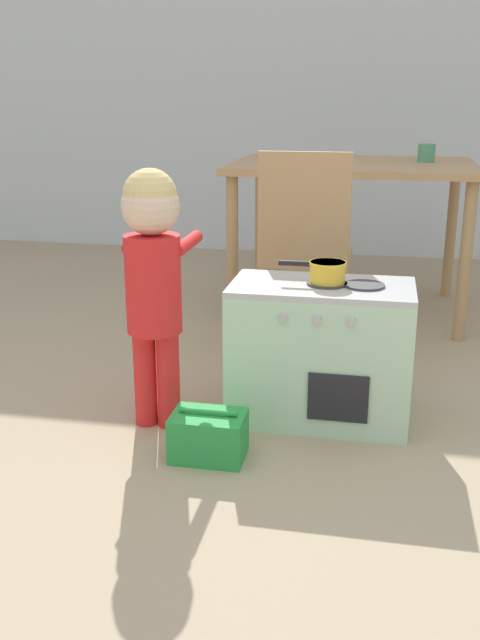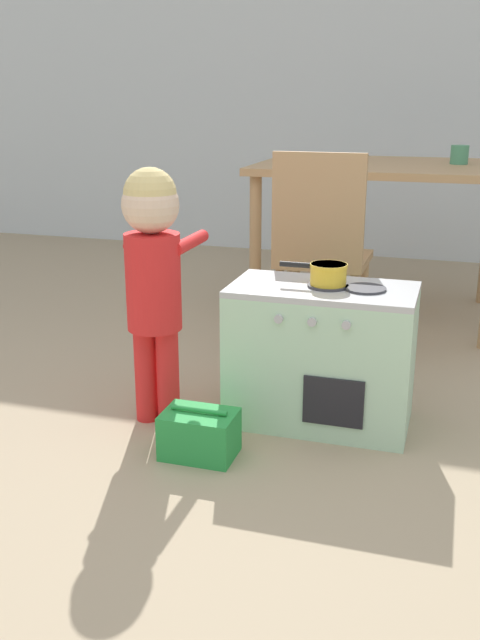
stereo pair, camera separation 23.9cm
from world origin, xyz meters
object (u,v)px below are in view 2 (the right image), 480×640
at_px(dining_table, 382,183).
at_px(toy_basket, 199,434).
at_px(cup_on_table, 459,155).
at_px(dining_chair_near, 321,252).
at_px(toy_pot, 328,273).
at_px(play_kitchen, 321,355).
at_px(child_figure, 153,261).

bearing_deg(dining_table, toy_basket, -101.11).
xyz_separation_m(toy_basket, cup_on_table, (0.69, 1.77, 0.74)).
xyz_separation_m(dining_chair_near, cup_on_table, (0.50, 0.82, 0.34)).
bearing_deg(toy_pot, dining_chair_near, 102.69).
height_order(play_kitchen, toy_basket, play_kitchen).
bearing_deg(child_figure, dining_chair_near, 61.18).
height_order(toy_pot, toy_basket, toy_pot).
distance_m(child_figure, dining_table, 1.61).
relative_size(toy_pot, toy_basket, 0.99).
xyz_separation_m(dining_table, cup_on_table, (0.35, 0.06, 0.14)).
bearing_deg(dining_chair_near, cup_on_table, 58.55).
distance_m(toy_basket, dining_table, 1.84).
relative_size(child_figure, dining_table, 0.73).
relative_size(child_figure, cup_on_table, 9.77).
distance_m(child_figure, toy_basket, 0.58).
height_order(child_figure, dining_chair_near, dining_chair_near).
relative_size(child_figure, dining_chair_near, 0.99).
bearing_deg(toy_basket, play_kitchen, 49.54).
distance_m(toy_pot, dining_table, 1.35).
xyz_separation_m(play_kitchen, cup_on_table, (0.38, 1.41, 0.57)).
xyz_separation_m(play_kitchen, toy_basket, (-0.31, -0.36, -0.17)).
xyz_separation_m(dining_table, dining_chair_near, (-0.15, -0.75, -0.20)).
height_order(dining_table, dining_chair_near, dining_chair_near).
bearing_deg(play_kitchen, dining_chair_near, 101.60).
distance_m(dining_chair_near, cup_on_table, 1.02).
bearing_deg(dining_chair_near, toy_pot, -77.31).
bearing_deg(cup_on_table, play_kitchen, -105.10).
height_order(dining_chair_near, cup_on_table, dining_chair_near).
bearing_deg(dining_chair_near, toy_basket, -101.16).
bearing_deg(dining_table, dining_chair_near, -101.05).
distance_m(play_kitchen, toy_pot, 0.29).
height_order(toy_pot, child_figure, child_figure).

